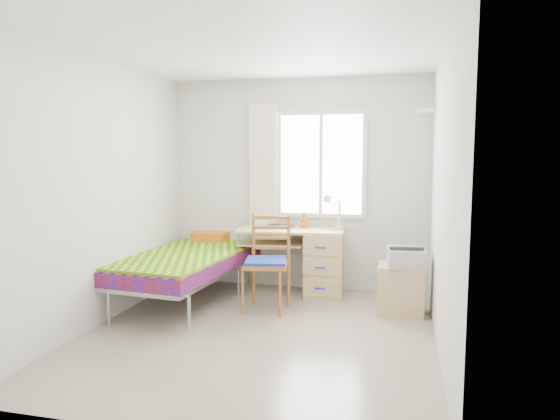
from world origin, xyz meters
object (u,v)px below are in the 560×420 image
(bed, at_px, (193,259))
(printer, at_px, (406,256))
(desk, at_px, (318,260))
(cabinet, at_px, (401,289))
(chair, at_px, (268,256))

(bed, relative_size, printer, 4.83)
(bed, distance_m, desk, 1.48)
(desk, height_order, cabinet, desk)
(chair, relative_size, printer, 2.18)
(bed, xyz_separation_m, chair, (0.96, -0.19, 0.11))
(printer, bearing_deg, bed, 174.28)
(chair, xyz_separation_m, printer, (1.45, 0.20, 0.03))
(chair, bearing_deg, cabinet, -3.01)
(bed, xyz_separation_m, desk, (1.39, 0.49, -0.04))
(bed, relative_size, cabinet, 4.47)
(cabinet, relative_size, printer, 1.08)
(bed, height_order, cabinet, bed)
(bed, distance_m, printer, 2.41)
(bed, bearing_deg, cabinet, 5.37)
(bed, relative_size, desk, 1.77)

